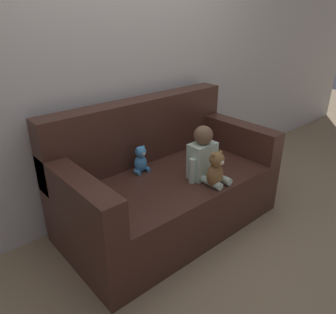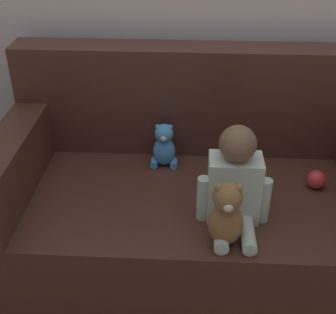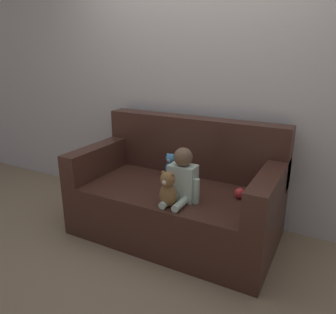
# 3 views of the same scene
# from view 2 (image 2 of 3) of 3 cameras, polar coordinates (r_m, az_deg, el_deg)

# --- Properties ---
(ground_plane) EXTENTS (12.00, 12.00, 0.00)m
(ground_plane) POSITION_cam_2_polar(r_m,az_deg,el_deg) (2.41, 2.62, -12.66)
(ground_plane) COLOR #9E8460
(couch) EXTENTS (1.72, 0.92, 0.99)m
(couch) POSITION_cam_2_polar(r_m,az_deg,el_deg) (2.23, 2.86, -5.22)
(couch) COLOR #47281E
(couch) RESTS_ON ground_plane
(person_baby) EXTENTS (0.29, 0.31, 0.42)m
(person_baby) POSITION_cam_2_polar(r_m,az_deg,el_deg) (1.86, 8.14, -3.16)
(person_baby) COLOR silver
(person_baby) RESTS_ON couch
(teddy_bear_brown) EXTENTS (0.13, 0.13, 0.28)m
(teddy_bear_brown) POSITION_cam_2_polar(r_m,az_deg,el_deg) (1.75, 7.11, -7.00)
(teddy_bear_brown) COLOR olive
(teddy_bear_brown) RESTS_ON couch
(plush_toy_side) EXTENTS (0.13, 0.10, 0.22)m
(plush_toy_side) POSITION_cam_2_polar(r_m,az_deg,el_deg) (2.22, -0.48, 1.32)
(plush_toy_side) COLOR #4C9EDB
(plush_toy_side) RESTS_ON couch
(toy_ball) EXTENTS (0.08, 0.08, 0.08)m
(toy_ball) POSITION_cam_2_polar(r_m,az_deg,el_deg) (2.19, 17.62, -2.64)
(toy_ball) COLOR red
(toy_ball) RESTS_ON couch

